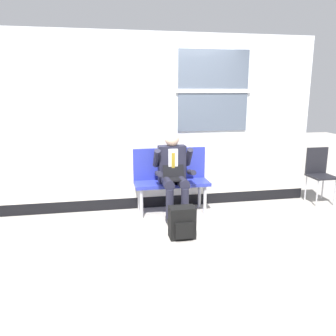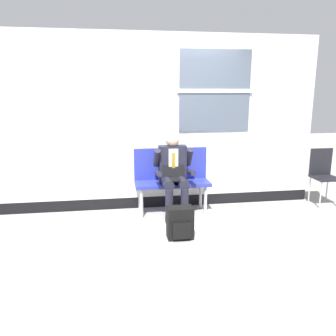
{
  "view_description": "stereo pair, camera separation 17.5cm",
  "coord_description": "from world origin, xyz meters",
  "px_view_note": "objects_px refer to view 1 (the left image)",
  "views": [
    {
      "loc": [
        -0.79,
        -4.58,
        1.84
      ],
      "look_at": [
        0.1,
        0.07,
        0.75
      ],
      "focal_mm": 36.37,
      "sensor_mm": 36.0,
      "label": 1
    },
    {
      "loc": [
        -0.62,
        -4.61,
        1.84
      ],
      "look_at": [
        0.1,
        0.07,
        0.75
      ],
      "focal_mm": 36.37,
      "sensor_mm": 36.0,
      "label": 2
    }
  ],
  "objects_px": {
    "person_seated": "(174,172)",
    "folding_chair": "(319,170)",
    "backpack": "(182,223)",
    "bench_with_person": "(171,176)"
  },
  "relations": [
    {
      "from": "person_seated",
      "to": "folding_chair",
      "type": "relative_size",
      "value": 1.36
    },
    {
      "from": "person_seated",
      "to": "backpack",
      "type": "bearing_deg",
      "value": -93.86
    },
    {
      "from": "bench_with_person",
      "to": "folding_chair",
      "type": "height_order",
      "value": "bench_with_person"
    },
    {
      "from": "person_seated",
      "to": "backpack",
      "type": "height_order",
      "value": "person_seated"
    },
    {
      "from": "person_seated",
      "to": "folding_chair",
      "type": "xyz_separation_m",
      "value": [
        2.5,
        0.19,
        -0.12
      ]
    },
    {
      "from": "backpack",
      "to": "folding_chair",
      "type": "relative_size",
      "value": 0.45
    },
    {
      "from": "person_seated",
      "to": "folding_chair",
      "type": "height_order",
      "value": "person_seated"
    },
    {
      "from": "bench_with_person",
      "to": "person_seated",
      "type": "relative_size",
      "value": 0.91
    },
    {
      "from": "person_seated",
      "to": "bench_with_person",
      "type": "bearing_deg",
      "value": 90.0
    },
    {
      "from": "bench_with_person",
      "to": "folding_chair",
      "type": "relative_size",
      "value": 1.23
    }
  ]
}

